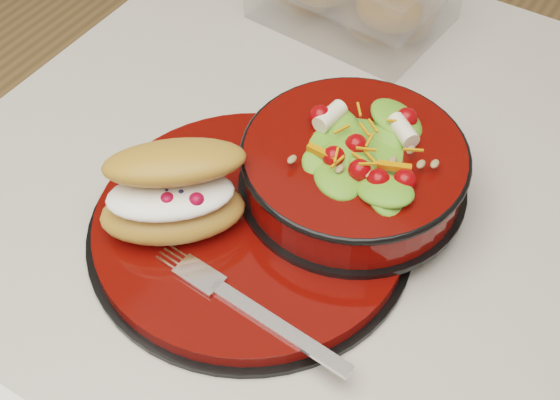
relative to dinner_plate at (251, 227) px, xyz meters
The scene contains 4 objects.
dinner_plate is the anchor object (origin of this frame).
salad_bowl 0.11m from the dinner_plate, 55.30° to the left, with size 0.22×0.22×0.09m.
croissant 0.08m from the dinner_plate, 148.18° to the right, with size 0.15×0.15×0.08m.
fork 0.10m from the dinner_plate, 54.50° to the right, with size 0.18×0.03×0.00m.
Camera 1 is at (-0.01, -0.49, 1.47)m, focal length 50.00 mm.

